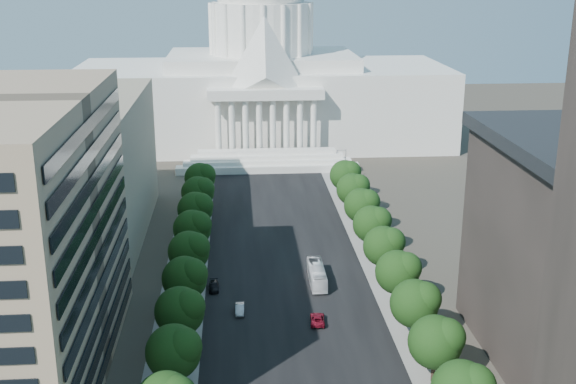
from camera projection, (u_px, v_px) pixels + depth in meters
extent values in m
cube|color=black|center=(281.00, 244.00, 151.85)|extent=(30.00, 260.00, 0.01)
cube|color=gray|center=(190.00, 247.00, 150.51)|extent=(8.00, 260.00, 0.02)
cube|color=gray|center=(370.00, 242.00, 153.19)|extent=(8.00, 260.00, 0.02)
cube|color=white|center=(262.00, 104.00, 238.53)|extent=(120.00, 50.00, 25.00)
cube|color=white|center=(262.00, 60.00, 234.20)|extent=(60.00, 40.00, 4.00)
cube|color=white|center=(266.00, 93.00, 210.44)|extent=(34.00, 8.00, 3.00)
cylinder|color=white|center=(261.00, 28.00, 231.21)|extent=(32.00, 32.00, 16.00)
cube|color=gray|center=(53.00, 167.00, 153.50)|extent=(38.00, 52.00, 30.00)
cylinder|color=#33261C|center=(175.00, 382.00, 98.75)|extent=(0.56, 0.56, 2.94)
sphere|color=black|center=(173.00, 352.00, 97.34)|extent=(7.60, 7.60, 7.60)
sphere|color=black|center=(183.00, 347.00, 96.37)|extent=(5.32, 5.32, 5.32)
cylinder|color=#33261C|center=(181.00, 339.00, 110.17)|extent=(0.56, 0.56, 2.94)
sphere|color=black|center=(180.00, 311.00, 108.76)|extent=(7.60, 7.60, 7.60)
sphere|color=black|center=(188.00, 306.00, 107.79)|extent=(5.32, 5.32, 5.32)
cylinder|color=#33261C|center=(186.00, 304.00, 121.59)|extent=(0.56, 0.56, 2.94)
sphere|color=black|center=(185.00, 279.00, 120.18)|extent=(7.60, 7.60, 7.60)
sphere|color=black|center=(192.00, 274.00, 119.21)|extent=(5.32, 5.32, 5.32)
cylinder|color=#33261C|center=(190.00, 275.00, 133.01)|extent=(0.56, 0.56, 2.94)
sphere|color=black|center=(189.00, 251.00, 131.60)|extent=(7.60, 7.60, 7.60)
sphere|color=black|center=(196.00, 247.00, 130.63)|extent=(5.32, 5.32, 5.32)
cylinder|color=#33261C|center=(193.00, 251.00, 144.43)|extent=(0.56, 0.56, 2.94)
sphere|color=black|center=(192.00, 229.00, 143.03)|extent=(7.60, 7.60, 7.60)
sphere|color=black|center=(198.00, 224.00, 142.06)|extent=(5.32, 5.32, 5.32)
cylinder|color=#33261C|center=(196.00, 230.00, 155.85)|extent=(0.56, 0.56, 2.94)
sphere|color=black|center=(195.00, 209.00, 154.45)|extent=(7.60, 7.60, 7.60)
sphere|color=black|center=(201.00, 205.00, 153.48)|extent=(5.32, 5.32, 5.32)
cylinder|color=#33261C|center=(198.00, 212.00, 167.27)|extent=(0.56, 0.56, 2.94)
sphere|color=black|center=(198.00, 193.00, 165.87)|extent=(7.60, 7.60, 7.60)
sphere|color=black|center=(203.00, 189.00, 164.90)|extent=(5.32, 5.32, 5.32)
cylinder|color=#33261C|center=(201.00, 196.00, 178.69)|extent=(0.56, 0.56, 2.94)
sphere|color=black|center=(200.00, 178.00, 177.29)|extent=(7.60, 7.60, 7.60)
sphere|color=black|center=(205.00, 174.00, 176.32)|extent=(5.32, 5.32, 5.32)
cylinder|color=#33261C|center=(433.00, 372.00, 101.29)|extent=(0.56, 0.56, 2.94)
sphere|color=black|center=(435.00, 342.00, 99.88)|extent=(7.60, 7.60, 7.60)
sphere|color=black|center=(447.00, 337.00, 98.91)|extent=(5.32, 5.32, 5.32)
cylinder|color=#33261C|center=(413.00, 331.00, 112.71)|extent=(0.56, 0.56, 2.94)
sphere|color=black|center=(414.00, 303.00, 111.30)|extent=(7.60, 7.60, 7.60)
sphere|color=black|center=(424.00, 299.00, 110.33)|extent=(5.32, 5.32, 5.32)
cylinder|color=#33261C|center=(396.00, 297.00, 124.13)|extent=(0.56, 0.56, 2.94)
sphere|color=black|center=(397.00, 272.00, 122.73)|extent=(7.60, 7.60, 7.60)
sphere|color=black|center=(406.00, 267.00, 121.76)|extent=(5.32, 5.32, 5.32)
cylinder|color=#33261C|center=(382.00, 269.00, 135.55)|extent=(0.56, 0.56, 2.94)
sphere|color=black|center=(383.00, 246.00, 134.15)|extent=(7.60, 7.60, 7.60)
sphere|color=black|center=(391.00, 242.00, 133.18)|extent=(5.32, 5.32, 5.32)
cylinder|color=#33261C|center=(371.00, 246.00, 146.97)|extent=(0.56, 0.56, 2.94)
sphere|color=black|center=(371.00, 224.00, 145.57)|extent=(7.60, 7.60, 7.60)
sphere|color=black|center=(379.00, 220.00, 144.60)|extent=(5.32, 5.32, 5.32)
cylinder|color=#33261C|center=(361.00, 226.00, 158.39)|extent=(0.56, 0.56, 2.94)
sphere|color=black|center=(361.00, 205.00, 156.99)|extent=(7.60, 7.60, 7.60)
sphere|color=black|center=(368.00, 201.00, 156.02)|extent=(5.32, 5.32, 5.32)
cylinder|color=#33261C|center=(352.00, 208.00, 169.81)|extent=(0.56, 0.56, 2.94)
sphere|color=black|center=(352.00, 189.00, 168.41)|extent=(7.60, 7.60, 7.60)
sphere|color=black|center=(359.00, 185.00, 167.44)|extent=(5.32, 5.32, 5.32)
cylinder|color=#33261C|center=(344.00, 193.00, 181.23)|extent=(0.56, 0.56, 2.94)
sphere|color=black|center=(345.00, 175.00, 179.83)|extent=(7.60, 7.60, 7.60)
sphere|color=black|center=(351.00, 171.00, 178.86)|extent=(5.32, 5.32, 5.32)
cylinder|color=gray|center=(454.00, 356.00, 99.61)|extent=(0.18, 0.18, 9.00)
cylinder|color=gray|center=(448.00, 328.00, 98.24)|extent=(2.40, 0.14, 0.14)
sphere|color=gray|center=(440.00, 329.00, 98.19)|extent=(0.44, 0.44, 0.44)
cylinder|color=gray|center=(411.00, 281.00, 123.40)|extent=(0.18, 0.18, 9.00)
cylinder|color=gray|center=(406.00, 258.00, 122.03)|extent=(2.40, 0.14, 0.14)
sphere|color=gray|center=(399.00, 258.00, 121.98)|extent=(0.44, 0.44, 0.44)
cylinder|color=gray|center=(382.00, 230.00, 147.19)|extent=(0.18, 0.18, 9.00)
cylinder|color=gray|center=(377.00, 210.00, 145.82)|extent=(2.40, 0.14, 0.14)
sphere|color=gray|center=(372.00, 211.00, 145.78)|extent=(0.44, 0.44, 0.44)
cylinder|color=gray|center=(361.00, 193.00, 170.99)|extent=(0.18, 0.18, 9.00)
cylinder|color=gray|center=(357.00, 176.00, 169.62)|extent=(2.40, 0.14, 0.14)
sphere|color=gray|center=(352.00, 176.00, 169.57)|extent=(0.44, 0.44, 0.44)
cylinder|color=gray|center=(346.00, 166.00, 194.78)|extent=(0.18, 0.18, 9.00)
cylinder|color=gray|center=(342.00, 150.00, 193.41)|extent=(2.40, 0.14, 0.14)
sphere|color=gray|center=(337.00, 151.00, 193.36)|extent=(0.44, 0.44, 0.44)
imported|color=#ACADB4|center=(240.00, 309.00, 121.52)|extent=(1.54, 4.23, 1.39)
imported|color=maroon|center=(317.00, 319.00, 118.06)|extent=(2.71, 5.17, 1.39)
imported|color=black|center=(214.00, 287.00, 130.17)|extent=(1.92, 4.51, 1.30)
imported|color=white|center=(317.00, 275.00, 132.88)|extent=(2.81, 11.72, 3.26)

